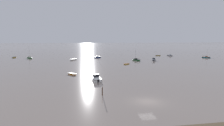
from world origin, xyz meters
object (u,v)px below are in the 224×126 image
at_px(sailboat_moored_0, 30,58).
at_px(sailboat_moored_3, 206,57).
at_px(motorboat_moored_0, 96,79).
at_px(rowboat_moored_6, 14,57).
at_px(rowboat_moored_2, 73,59).
at_px(motorboat_moored_2, 170,56).
at_px(mooring_post_left, 102,91).
at_px(rowboat_moored_5, 158,56).
at_px(sailboat_moored_2, 136,60).
at_px(rowboat_moored_4, 127,64).
at_px(rowboat_moored_0, 72,74).
at_px(motorboat_moored_3, 154,60).
at_px(sailboat_moored_1, 98,57).

xyz_separation_m(sailboat_moored_0, sailboat_moored_3, (88.99, -13.07, -0.07)).
relative_size(motorboat_moored_0, rowboat_moored_6, 1.38).
xyz_separation_m(rowboat_moored_2, motorboat_moored_2, (53.54, 11.26, 0.01)).
bearing_deg(rowboat_moored_2, mooring_post_left, 43.51).
relative_size(rowboat_moored_2, sailboat_moored_3, 0.91).
height_order(rowboat_moored_2, rowboat_moored_5, rowboat_moored_2).
height_order(rowboat_moored_5, mooring_post_left, mooring_post_left).
distance_m(rowboat_moored_2, rowboat_moored_6, 34.80).
distance_m(motorboat_moored_2, mooring_post_left, 84.55).
bearing_deg(rowboat_moored_2, sailboat_moored_3, 126.11).
bearing_deg(sailboat_moored_2, rowboat_moored_4, 122.82).
bearing_deg(sailboat_moored_3, rowboat_moored_0, -105.33).
xyz_separation_m(motorboat_moored_2, rowboat_moored_6, (-84.14, 5.33, -0.03)).
distance_m(motorboat_moored_2, rowboat_moored_5, 6.65).
xyz_separation_m(sailboat_moored_0, sailboat_moored_2, (49.94, -19.00, -0.04)).
bearing_deg(rowboat_moored_0, rowboat_moored_5, 101.02).
bearing_deg(motorboat_moored_3, rowboat_moored_4, 146.14).
xyz_separation_m(rowboat_moored_4, rowboat_moored_5, (26.90, 33.31, 0.01)).
bearing_deg(motorboat_moored_0, motorboat_moored_2, -42.87).
distance_m(rowboat_moored_4, motorboat_moored_3, 18.76).
height_order(sailboat_moored_3, mooring_post_left, sailboat_moored_3).
bearing_deg(rowboat_moored_6, mooring_post_left, -150.96).
height_order(rowboat_moored_6, mooring_post_left, mooring_post_left).
bearing_deg(motorboat_moored_2, rowboat_moored_6, -95.67).
distance_m(motorboat_moored_3, rowboat_moored_6, 71.08).
bearing_deg(rowboat_moored_6, motorboat_moored_2, -90.65).
height_order(sailboat_moored_1, sailboat_moored_2, sailboat_moored_1).
relative_size(motorboat_moored_2, motorboat_moored_3, 0.89).
distance_m(rowboat_moored_0, sailboat_moored_2, 41.04).
relative_size(rowboat_moored_0, rowboat_moored_4, 1.12).
xyz_separation_m(sailboat_moored_1, rowboat_moored_6, (-42.70, 7.98, -0.09)).
relative_size(motorboat_moored_0, sailboat_moored_1, 0.91).
relative_size(rowboat_moored_4, motorboat_moored_3, 0.62).
bearing_deg(sailboat_moored_2, motorboat_moored_3, -123.25).
height_order(sailboat_moored_2, motorboat_moored_3, sailboat_moored_2).
xyz_separation_m(rowboat_moored_0, motorboat_moored_3, (35.49, 29.27, 0.12)).
bearing_deg(rowboat_moored_0, sailboat_moored_3, 81.86).
distance_m(motorboat_moored_0, sailboat_moored_3, 75.10).
relative_size(rowboat_moored_0, sailboat_moored_1, 0.56).
xyz_separation_m(sailboat_moored_0, rowboat_moored_4, (42.50, -30.93, -0.16)).
bearing_deg(sailboat_moored_1, motorboat_moored_3, 98.19).
distance_m(motorboat_moored_0, sailboat_moored_2, 44.04).
bearing_deg(mooring_post_left, sailboat_moored_1, 85.12).
xyz_separation_m(sailboat_moored_0, rowboat_moored_2, (21.92, -11.60, -0.09)).
bearing_deg(sailboat_moored_2, sailboat_moored_0, 43.95).
bearing_deg(sailboat_moored_3, motorboat_moored_3, -121.18).
bearing_deg(motorboat_moored_2, rowboat_moored_0, -49.34).
relative_size(sailboat_moored_0, rowboat_moored_2, 1.46).
distance_m(rowboat_moored_6, sailboat_moored_3, 99.33).
xyz_separation_m(rowboat_moored_0, rowboat_moored_4, (20.15, 18.45, -0.02)).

